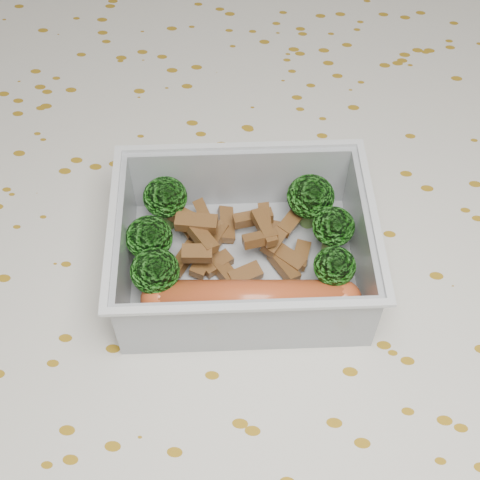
{
  "coord_description": "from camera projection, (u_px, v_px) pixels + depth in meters",
  "views": [
    {
      "loc": [
        0.03,
        -0.27,
        1.15
      ],
      "look_at": [
        0.0,
        -0.0,
        0.78
      ],
      "focal_mm": 50.0,
      "sensor_mm": 36.0,
      "label": 1
    }
  ],
  "objects": [
    {
      "name": "tablecloth",
      "position": [
        239.0,
        285.0,
        0.51
      ],
      "size": [
        1.46,
        0.96,
        0.19
      ],
      "color": "silver",
      "rests_on": "dining_table"
    },
    {
      "name": "lunch_container",
      "position": [
        243.0,
        254.0,
        0.45
      ],
      "size": [
        0.19,
        0.15,
        0.06
      ],
      "color": "#B7BDC6",
      "rests_on": "tablecloth"
    },
    {
      "name": "sausage",
      "position": [
        251.0,
        300.0,
        0.43
      ],
      "size": [
        0.14,
        0.04,
        0.03
      ],
      "color": "#B64822",
      "rests_on": "lunch_container"
    },
    {
      "name": "meat_pile",
      "position": [
        233.0,
        240.0,
        0.46
      ],
      "size": [
        0.1,
        0.07,
        0.03
      ],
      "color": "brown",
      "rests_on": "lunch_container"
    },
    {
      "name": "broccoli_florets",
      "position": [
        235.0,
        231.0,
        0.45
      ],
      "size": [
        0.15,
        0.1,
        0.04
      ],
      "color": "#608C3F",
      "rests_on": "lunch_container"
    },
    {
      "name": "dining_table",
      "position": [
        239.0,
        318.0,
        0.55
      ],
      "size": [
        1.4,
        0.9,
        0.75
      ],
      "color": "brown",
      "rests_on": "ground"
    }
  ]
}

